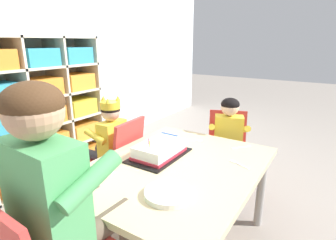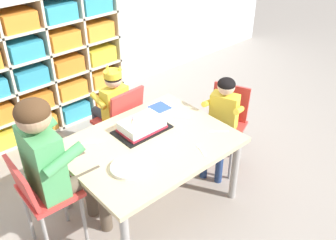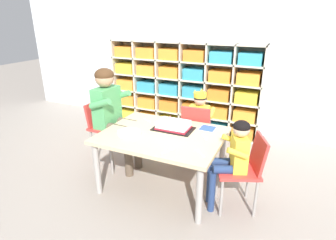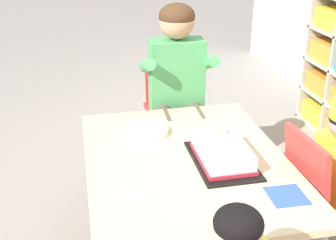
# 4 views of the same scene
# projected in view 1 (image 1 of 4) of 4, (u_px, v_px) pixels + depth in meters

# --- Properties ---
(activity_table) EXTENTS (1.10, 0.85, 0.55)m
(activity_table) POSITION_uv_depth(u_px,v_px,m) (175.00, 175.00, 1.48)
(activity_table) COLOR #D1B789
(activity_table) RESTS_ON ground
(classroom_chair_blue) EXTENTS (0.35, 0.34, 0.69)m
(classroom_chair_blue) POSITION_uv_depth(u_px,v_px,m) (121.00, 157.00, 1.92)
(classroom_chair_blue) COLOR red
(classroom_chair_blue) RESTS_ON ground
(child_with_crown) EXTENTS (0.30, 0.31, 0.84)m
(child_with_crown) POSITION_uv_depth(u_px,v_px,m) (108.00, 138.00, 1.94)
(child_with_crown) COLOR yellow
(child_with_crown) RESTS_ON ground
(adult_helper_seated) EXTENTS (0.44, 0.41, 1.09)m
(adult_helper_seated) POSITION_uv_depth(u_px,v_px,m) (63.00, 189.00, 0.98)
(adult_helper_seated) COLOR #4C9E5B
(adult_helper_seated) RESTS_ON ground
(classroom_chair_guest_side) EXTENTS (0.45, 0.43, 0.67)m
(classroom_chair_guest_side) POSITION_uv_depth(u_px,v_px,m) (227.00, 147.00, 2.11)
(classroom_chair_guest_side) COLOR red
(classroom_chair_guest_side) RESTS_ON ground
(guest_at_table_side) EXTENTS (0.34, 0.34, 0.81)m
(guest_at_table_side) POSITION_uv_depth(u_px,v_px,m) (228.00, 138.00, 1.98)
(guest_at_table_side) COLOR yellow
(guest_at_table_side) RESTS_ON ground
(birthday_cake_on_tray) EXTENTS (0.38, 0.24, 0.12)m
(birthday_cake_on_tray) POSITION_uv_depth(u_px,v_px,m) (159.00, 150.00, 1.57)
(birthday_cake_on_tray) COLOR black
(birthday_cake_on_tray) RESTS_ON activity_table
(paper_plate_stack) EXTENTS (0.22, 0.22, 0.02)m
(paper_plate_stack) POSITION_uv_depth(u_px,v_px,m) (168.00, 193.00, 1.17)
(paper_plate_stack) COLOR white
(paper_plate_stack) RESTS_ON activity_table
(paper_napkin_square) EXTENTS (0.14, 0.14, 0.00)m
(paper_napkin_square) POSITION_uv_depth(u_px,v_px,m) (165.00, 137.00, 1.89)
(paper_napkin_square) COLOR #3356B7
(paper_napkin_square) RESTS_ON activity_table
(fork_at_table_front_edge) EXTENTS (0.11, 0.10, 0.00)m
(fork_at_table_front_edge) POSITION_uv_depth(u_px,v_px,m) (240.00, 147.00, 1.70)
(fork_at_table_front_edge) COLOR white
(fork_at_table_front_edge) RESTS_ON activity_table
(fork_scattered_mid_table) EXTENTS (0.06, 0.13, 0.00)m
(fork_scattered_mid_table) POSITION_uv_depth(u_px,v_px,m) (238.00, 164.00, 1.47)
(fork_scattered_mid_table) COLOR white
(fork_scattered_mid_table) RESTS_ON activity_table
(fork_beside_plate_stack) EXTENTS (0.09, 0.11, 0.00)m
(fork_beside_plate_stack) POSITION_uv_depth(u_px,v_px,m) (195.00, 141.00, 1.81)
(fork_beside_plate_stack) COLOR white
(fork_beside_plate_stack) RESTS_ON activity_table
(fork_near_child_seat) EXTENTS (0.12, 0.08, 0.00)m
(fork_near_child_seat) POSITION_uv_depth(u_px,v_px,m) (104.00, 174.00, 1.35)
(fork_near_child_seat) COLOR white
(fork_near_child_seat) RESTS_ON activity_table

